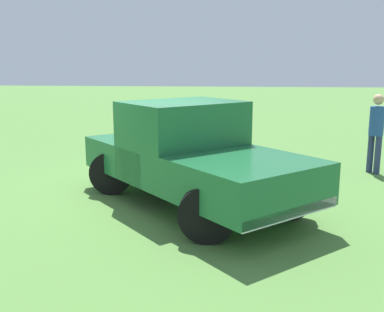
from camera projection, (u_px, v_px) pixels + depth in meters
The scene contains 3 objects.
ground_plane at pixel (157, 194), 8.71m from camera, with size 80.00×80.00×0.00m, color #54843D.
pickup_truck at pixel (188, 152), 7.96m from camera, with size 4.58×4.80×1.83m.
person_visitor at pixel (376, 129), 10.21m from camera, with size 0.45×0.45×1.81m.
Camera 1 is at (1.49, -8.28, 2.50)m, focal length 42.14 mm.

